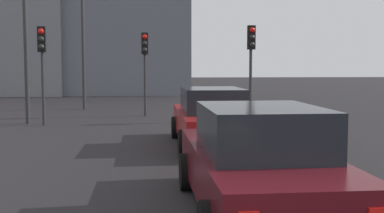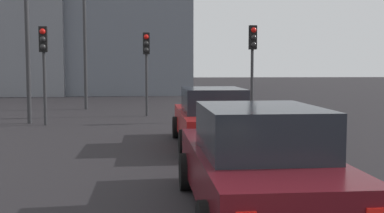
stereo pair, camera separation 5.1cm
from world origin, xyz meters
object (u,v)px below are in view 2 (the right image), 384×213
object	(u,v)px
traffic_light_near_right	(44,54)
traffic_light_far_left	(146,56)
traffic_light_near_left	(253,52)
car_maroon_left_second	(257,163)
car_red_left_lead	(212,118)
street_lamp_kerbside	(27,13)
street_lamp_far	(85,19)

from	to	relation	value
traffic_light_near_right	traffic_light_far_left	bearing A→B (deg)	124.92
traffic_light_far_left	traffic_light_near_left	bearing A→B (deg)	60.96
car_maroon_left_second	traffic_light_far_left	bearing A→B (deg)	6.38
traffic_light_near_left	traffic_light_near_right	bearing A→B (deg)	-88.83
car_red_left_lead	traffic_light_far_left	bearing A→B (deg)	12.70
traffic_light_near_right	traffic_light_far_left	world-z (taller)	traffic_light_near_right
traffic_light_near_left	traffic_light_far_left	bearing A→B (deg)	-122.68
car_maroon_left_second	street_lamp_kerbside	distance (m)	13.37
car_maroon_left_second	traffic_light_near_left	size ratio (longest dim) A/B	1.32
traffic_light_near_left	traffic_light_near_right	size ratio (longest dim) A/B	1.04
car_red_left_lead	traffic_light_far_left	distance (m)	8.15
traffic_light_near_right	street_lamp_far	distance (m)	6.56
car_maroon_left_second	street_lamp_kerbside	xyz separation A→B (m)	(11.41, 6.17, 3.27)
traffic_light_near_right	car_maroon_left_second	bearing A→B (deg)	22.44
traffic_light_near_right	street_lamp_kerbside	xyz separation A→B (m)	(0.59, 0.70, 1.49)
car_red_left_lead	traffic_light_far_left	size ratio (longest dim) A/B	1.37
car_maroon_left_second	traffic_light_near_right	bearing A→B (deg)	25.26
car_red_left_lead	traffic_light_near_left	size ratio (longest dim) A/B	1.32
traffic_light_near_left	street_lamp_kerbside	size ratio (longest dim) A/B	0.54
car_red_left_lead	car_maroon_left_second	size ratio (longest dim) A/B	1.00
traffic_light_far_left	car_maroon_left_second	bearing A→B (deg)	7.64
car_red_left_lead	traffic_light_near_left	distance (m)	6.18
car_maroon_left_second	traffic_light_far_left	xyz separation A→B (m)	(13.72, 1.91, 1.76)
traffic_light_near_left	street_lamp_far	size ratio (longest dim) A/B	0.49
traffic_light_far_left	car_red_left_lead	bearing A→B (deg)	13.70
car_red_left_lead	traffic_light_near_right	bearing A→B (deg)	47.42
car_maroon_left_second	traffic_light_near_left	world-z (taller)	traffic_light_near_left
traffic_light_far_left	street_lamp_kerbside	bearing A→B (deg)	-61.75
traffic_light_near_right	street_lamp_kerbside	size ratio (longest dim) A/B	0.52
car_red_left_lead	car_maroon_left_second	bearing A→B (deg)	178.62
street_lamp_kerbside	street_lamp_far	size ratio (longest dim) A/B	0.91
street_lamp_kerbside	car_maroon_left_second	bearing A→B (deg)	-151.61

